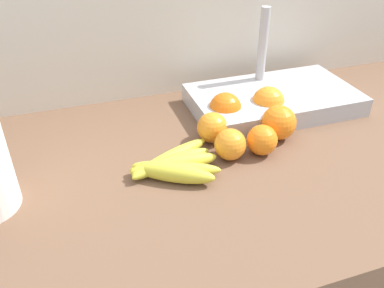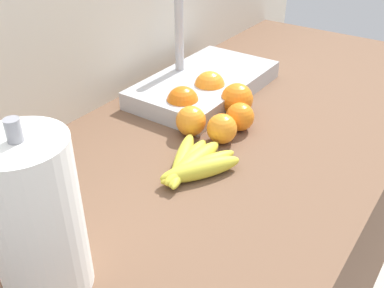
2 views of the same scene
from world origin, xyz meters
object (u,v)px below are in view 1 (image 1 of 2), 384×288
object	(u,v)px
banana_bunch	(173,165)
orange_front	(268,103)
sink_basin	(273,99)
orange_back_right	(262,140)
orange_center	(230,144)
orange_right	(212,128)
orange_far_right	(225,109)
orange_back_left	(279,123)

from	to	relation	value
banana_bunch	orange_front	distance (m)	0.33
sink_basin	orange_back_right	bearing A→B (deg)	-124.47
orange_center	orange_right	bearing A→B (deg)	98.44
sink_basin	orange_far_right	bearing A→B (deg)	-166.78
banana_bunch	orange_far_right	world-z (taller)	orange_far_right
orange_back_left	banana_bunch	bearing A→B (deg)	-168.98
orange_back_right	orange_center	xyz separation A→B (m)	(-0.07, 0.01, 0.00)
orange_front	sink_basin	bearing A→B (deg)	47.83
orange_right	sink_basin	size ratio (longest dim) A/B	0.17
orange_back_left	orange_center	distance (m)	0.14
orange_far_right	orange_center	distance (m)	0.15
orange_far_right	sink_basin	size ratio (longest dim) A/B	0.19
orange_center	orange_back_left	bearing A→B (deg)	15.91
orange_back_right	orange_front	xyz separation A→B (m)	(0.09, 0.14, 0.01)
orange_back_left	sink_basin	xyz separation A→B (m)	(0.06, 0.14, -0.01)
orange_back_right	orange_center	bearing A→B (deg)	175.13
orange_back_left	orange_front	distance (m)	0.10
banana_bunch	sink_basin	size ratio (longest dim) A/B	0.46
orange_back_right	orange_back_left	distance (m)	0.08
banana_bunch	orange_right	xyz separation A→B (m)	(0.12, 0.09, 0.02)
orange_front	sink_basin	world-z (taller)	sink_basin
orange_front	sink_basin	distance (m)	0.06
banana_bunch	orange_right	world-z (taller)	orange_right
orange_back_right	orange_far_right	bearing A→B (deg)	99.76
banana_bunch	orange_center	size ratio (longest dim) A/B	2.86
orange_back_right	orange_front	size ratio (longest dim) A/B	0.82
orange_center	orange_back_right	bearing A→B (deg)	-4.87
orange_back_right	banana_bunch	bearing A→B (deg)	-178.06
orange_back_left	orange_center	bearing A→B (deg)	-164.09
orange_far_right	orange_back_left	xyz separation A→B (m)	(0.09, -0.10, 0.00)
orange_center	sink_basin	world-z (taller)	sink_basin
orange_back_right	orange_far_right	distance (m)	0.15
banana_bunch	orange_center	world-z (taller)	orange_center
banana_bunch	orange_back_right	xyz separation A→B (m)	(0.20, 0.01, 0.02)
orange_right	orange_front	bearing A→B (deg)	19.17
orange_far_right	orange_center	world-z (taller)	orange_far_right
orange_front	orange_right	bearing A→B (deg)	-160.83
orange_right	sink_basin	distance (m)	0.23
orange_back_right	orange_center	world-z (taller)	orange_center
orange_back_left	sink_basin	bearing A→B (deg)	66.20
orange_back_left	orange_right	distance (m)	0.15
sink_basin	banana_bunch	bearing A→B (deg)	-150.08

